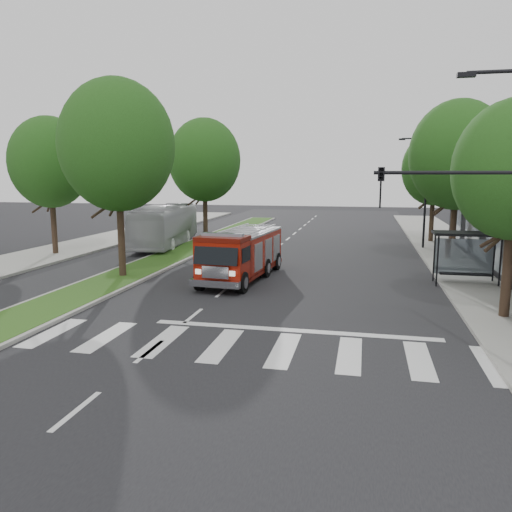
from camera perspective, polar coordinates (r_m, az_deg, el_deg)
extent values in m
plane|color=black|center=(19.40, -7.18, -6.81)|extent=(140.00, 140.00, 0.00)
cube|color=gray|center=(28.73, 24.57, -2.17)|extent=(5.00, 80.00, 0.15)
cube|color=gray|center=(34.93, -24.42, -0.27)|extent=(5.00, 80.00, 0.15)
cube|color=gray|center=(37.99, -6.69, 1.19)|extent=(3.00, 50.00, 0.14)
cube|color=#234814|center=(37.98, -6.70, 1.30)|extent=(2.60, 49.50, 0.02)
cylinder|color=black|center=(25.53, 20.03, -0.55)|extent=(0.08, 0.08, 2.50)
cylinder|color=black|center=(26.06, 26.14, -0.75)|extent=(0.08, 0.08, 2.50)
cylinder|color=black|center=(26.71, 19.70, -0.12)|extent=(0.08, 0.08, 2.50)
cylinder|color=black|center=(27.22, 25.55, -0.32)|extent=(0.08, 0.08, 2.50)
cube|color=black|center=(26.17, 23.05, 2.38)|extent=(3.20, 1.60, 0.12)
cube|color=#8C99A5|center=(27.02, 22.62, -0.08)|extent=(2.80, 0.04, 1.80)
cube|color=black|center=(26.46, 22.78, -1.92)|extent=(2.40, 0.40, 0.08)
cylinder|color=black|center=(20.53, 26.79, -1.49)|extent=(0.36, 0.36, 3.74)
cylinder|color=black|center=(32.14, 21.60, 2.98)|extent=(0.36, 0.36, 4.40)
ellipsoid|color=#1A340E|center=(32.01, 22.06, 10.65)|extent=(5.60, 5.60, 6.44)
cylinder|color=black|center=(42.02, 19.44, 4.12)|extent=(0.36, 0.36, 3.96)
ellipsoid|color=#1A340E|center=(41.89, 19.73, 9.39)|extent=(5.00, 5.00, 5.75)
cylinder|color=black|center=(26.75, -15.16, 2.41)|extent=(0.36, 0.36, 4.62)
ellipsoid|color=#1A340E|center=(26.62, -15.58, 12.10)|extent=(5.80, 5.80, 6.67)
cylinder|color=black|center=(39.65, -5.81, 4.64)|extent=(0.36, 0.36, 4.40)
ellipsoid|color=#1A340E|center=(39.54, -5.91, 10.86)|extent=(5.60, 5.60, 6.44)
cylinder|color=black|center=(36.01, -22.10, 3.37)|extent=(0.36, 0.36, 4.18)
ellipsoid|color=#1A340E|center=(35.87, -22.50, 9.87)|extent=(5.20, 5.20, 5.98)
cylinder|color=black|center=(14.67, 26.55, 18.37)|extent=(1.80, 0.10, 0.10)
cube|color=black|center=(14.48, 22.90, 18.53)|extent=(0.45, 0.20, 0.12)
cylinder|color=black|center=(14.23, 21.48, 8.86)|extent=(4.00, 0.10, 0.10)
imported|color=black|center=(14.07, 14.07, 7.59)|extent=(0.18, 0.22, 1.10)
cylinder|color=black|center=(37.82, 18.82, 6.71)|extent=(0.16, 0.16, 8.00)
cylinder|color=black|center=(37.79, 17.75, 12.69)|extent=(1.80, 0.10, 0.10)
cube|color=black|center=(37.72, 16.35, 12.68)|extent=(0.45, 0.20, 0.12)
cube|color=#560C04|center=(25.93, -1.56, -1.63)|extent=(2.91, 7.77, 0.23)
cube|color=maroon|center=(26.45, -1.06, 0.67)|extent=(2.76, 5.97, 1.81)
cube|color=maroon|center=(23.16, -3.81, -0.57)|extent=(2.40, 1.82, 1.90)
cube|color=#B2B2B7|center=(26.32, -1.07, 2.72)|extent=(2.76, 5.97, 0.11)
cylinder|color=#B2B2B7|center=(26.57, -2.74, 3.16)|extent=(0.56, 5.42, 0.09)
cylinder|color=#B2B2B7|center=(26.06, 0.64, 3.05)|extent=(0.56, 5.42, 0.09)
cube|color=silver|center=(22.38, -4.74, -3.17)|extent=(2.37, 0.52, 0.32)
cube|color=#8C99A5|center=(22.99, -3.84, 2.43)|extent=(2.01, 0.49, 0.16)
cylinder|color=black|center=(23.48, -6.40, -2.72)|extent=(0.40, 1.02, 1.00)
cylinder|color=black|center=(22.74, -1.58, -3.06)|extent=(0.40, 1.02, 1.00)
cylinder|color=black|center=(26.94, -3.16, -1.14)|extent=(0.40, 1.02, 1.00)
cylinder|color=black|center=(26.29, 1.10, -1.38)|extent=(0.40, 1.02, 1.00)
cylinder|color=black|center=(28.95, -1.66, -0.40)|extent=(0.40, 1.02, 1.00)
cylinder|color=black|center=(28.35, 2.33, -0.61)|extent=(0.40, 1.02, 1.00)
imported|color=#BBBBBF|center=(38.66, -10.27, 3.45)|extent=(4.08, 11.38, 3.10)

